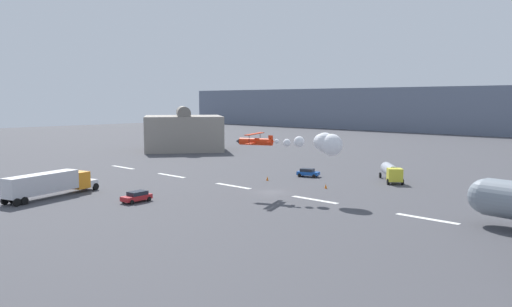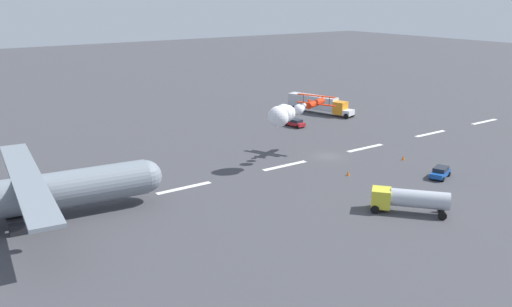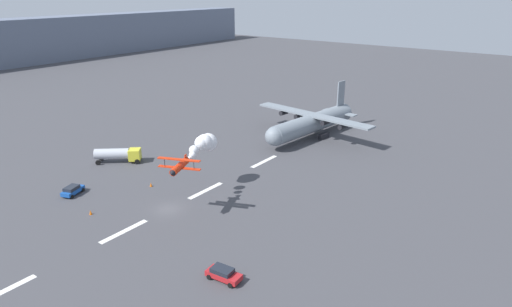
# 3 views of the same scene
# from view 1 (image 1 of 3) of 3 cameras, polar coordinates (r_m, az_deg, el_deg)

# --- Properties ---
(ground_plane) EXTENTS (440.00, 440.00, 0.00)m
(ground_plane) POSITION_cam_1_polar(r_m,az_deg,el_deg) (80.19, 1.65, -4.32)
(ground_plane) COLOR #424247
(ground_plane) RESTS_ON ground
(runway_stripe_0) EXTENTS (8.00, 0.90, 0.01)m
(runway_stripe_0) POSITION_cam_1_polar(r_m,az_deg,el_deg) (113.12, -14.53, -1.49)
(runway_stripe_0) COLOR white
(runway_stripe_0) RESTS_ON ground
(runway_stripe_1) EXTENTS (8.00, 0.90, 0.01)m
(runway_stripe_1) POSITION_cam_1_polar(r_m,az_deg,el_deg) (99.06, -9.36, -2.42)
(runway_stripe_1) COLOR white
(runway_stripe_1) RESTS_ON ground
(runway_stripe_2) EXTENTS (8.00, 0.90, 0.01)m
(runway_stripe_2) POSITION_cam_1_polar(r_m,az_deg,el_deg) (86.09, -2.56, -3.61)
(runway_stripe_2) COLOR white
(runway_stripe_2) RESTS_ON ground
(runway_stripe_3) EXTENTS (8.00, 0.90, 0.01)m
(runway_stripe_3) POSITION_cam_1_polar(r_m,az_deg,el_deg) (74.80, 6.50, -5.10)
(runway_stripe_3) COLOR white
(runway_stripe_3) RESTS_ON ground
(runway_stripe_4) EXTENTS (8.00, 0.90, 0.01)m
(runway_stripe_4) POSITION_cam_1_polar(r_m,az_deg,el_deg) (66.04, 18.40, -6.86)
(runway_stripe_4) COLOR white
(runway_stripe_4) RESTS_ON ground
(stunt_biplane_red) EXTENTS (15.44, 9.02, 3.23)m
(stunt_biplane_red) POSITION_cam_1_polar(r_m,az_deg,el_deg) (73.92, 6.81, 1.17)
(stunt_biplane_red) COLOR red
(semi_truck_orange) EXTENTS (7.00, 15.60, 3.70)m
(semi_truck_orange) POSITION_cam_1_polar(r_m,az_deg,el_deg) (81.49, -21.85, -3.06)
(semi_truck_orange) COLOR silver
(semi_truck_orange) RESTS_ON ground
(fuel_tanker_truck) EXTENTS (7.63, 8.31, 2.90)m
(fuel_tanker_truck) POSITION_cam_1_polar(r_m,az_deg,el_deg) (93.76, 14.73, -1.94)
(fuel_tanker_truck) COLOR yellow
(fuel_tanker_truck) RESTS_ON ground
(followme_car_yellow) EXTENTS (2.39, 4.51, 1.52)m
(followme_car_yellow) POSITION_cam_1_polar(r_m,az_deg,el_deg) (74.45, -13.07, -4.64)
(followme_car_yellow) COLOR #B21E23
(followme_car_yellow) RESTS_ON ground
(airport_staff_sedan) EXTENTS (4.41, 3.07, 1.52)m
(airport_staff_sedan) POSITION_cam_1_polar(r_m,az_deg,el_deg) (96.63, 5.77, -2.10)
(airport_staff_sedan) COLOR #194CA5
(airport_staff_sedan) RESTS_ON ground
(hangar_building) EXTENTS (27.94, 28.44, 12.46)m
(hangar_building) POSITION_cam_1_polar(r_m,az_deg,el_deg) (147.88, -8.04, 2.38)
(hangar_building) COLOR gray
(hangar_building) RESTS_ON ground
(traffic_cone_near) EXTENTS (0.44, 0.44, 0.75)m
(traffic_cone_near) POSITION_cam_1_polar(r_m,az_deg,el_deg) (91.73, 1.26, -2.77)
(traffic_cone_near) COLOR orange
(traffic_cone_near) RESTS_ON ground
(traffic_cone_far) EXTENTS (0.44, 0.44, 0.75)m
(traffic_cone_far) POSITION_cam_1_polar(r_m,az_deg,el_deg) (84.36, 7.74, -3.60)
(traffic_cone_far) COLOR orange
(traffic_cone_far) RESTS_ON ground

